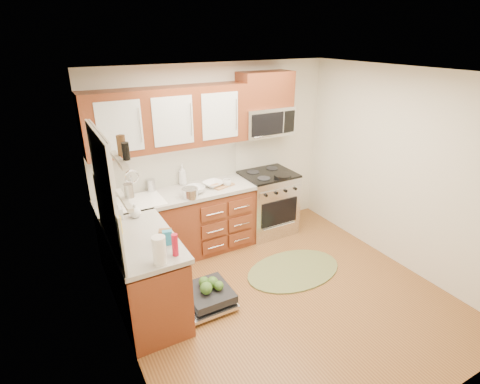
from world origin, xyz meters
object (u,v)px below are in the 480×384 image
microwave (265,121)px  dishwasher (206,297)px  stock_pot (190,193)px  bowl_b (195,190)px  range (267,203)px  rug (294,270)px  cutting_board (222,185)px  cup (227,183)px  bowl_a (213,184)px  upper_cabinets (168,118)px  skillet (282,176)px  paper_towel_roll (159,250)px  sink (138,211)px

microwave → dishwasher: bearing=-140.9°
stock_pot → bowl_b: stock_pot is taller
range → rug: size_ratio=0.73×
cutting_board → cup: bearing=-30.3°
bowl_a → upper_cabinets: bearing=163.1°
stock_pot → bowl_b: (0.12, 0.12, -0.02)m
dishwasher → bowl_a: bowl_a is taller
skillet → bowl_b: (-1.27, 0.16, -0.01)m
paper_towel_roll → cup: (1.37, 1.36, -0.09)m
stock_pot → microwave: bearing=14.1°
microwave → cup: size_ratio=6.35×
stock_pot → dishwasher: bearing=-104.0°
upper_cabinets → rug: 2.50m
sink → cutting_board: cutting_board is taller
microwave → range: bearing=-90.0°
rug → skillet: skillet is taller
microwave → paper_towel_roll: 2.70m
paper_towel_roll → bowl_a: (1.20, 1.44, -0.10)m
stock_pot → bowl_a: stock_pot is taller
rug → bowl_a: (-0.62, 1.07, 0.95)m
skillet → cup: bearing=168.9°
upper_cabinets → bowl_a: size_ratio=7.82×
range → cup: bearing=-172.8°
skillet → cutting_board: bearing=167.4°
rug → stock_pot: size_ratio=6.31×
range → microwave: bearing=90.0°
bowl_b → cutting_board: bearing=4.8°
dishwasher → sink: bearing=109.2°
upper_cabinets → range: bearing=-5.9°
range → microwave: 1.23m
upper_cabinets → bowl_a: 1.06m
upper_cabinets → microwave: size_ratio=2.70×
dishwasher → cup: size_ratio=5.85×
bowl_b → dishwasher: bearing=-108.5°
sink → dishwasher: sink is taller
rug → cutting_board: (-0.51, 1.03, 0.93)m
microwave → rug: 2.09m
range → stock_pot: size_ratio=4.62×
sink → cutting_board: (1.14, -0.05, 0.14)m
bowl_b → stock_pot: bearing=-135.3°
sink → stock_pot: bearing=-17.9°
stock_pot → bowl_b: 0.17m
dishwasher → bowl_b: bowl_b is taller
dishwasher → stock_pot: 1.30m
range → skillet: (0.08, -0.25, 0.50)m
dishwasher → rug: dishwasher is taller
upper_cabinets → cutting_board: 1.14m
range → stock_pot: stock_pot is taller
microwave → rug: bearing=-102.9°
skillet → sink: bearing=173.2°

